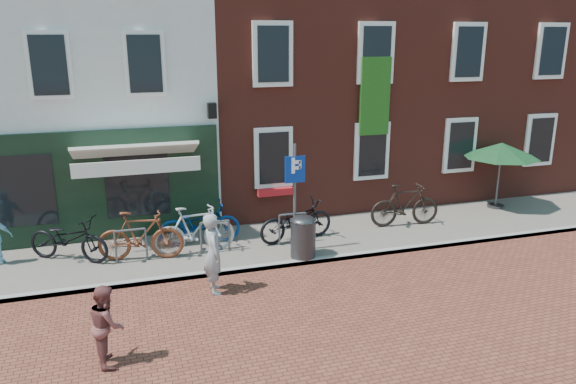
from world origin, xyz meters
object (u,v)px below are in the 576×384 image
object	(u,v)px
litter_bin	(303,234)
parasol	(502,147)
bicycle_0	(68,239)
bicycle_5	(405,205)
boy	(107,324)
woman	(214,253)
bicycle_1	(140,236)
bicycle_2	(200,223)
bicycle_4	(296,220)
bicycle_3	(194,230)
parking_sign	(295,184)

from	to	relation	value
litter_bin	parasol	xyz separation A→B (m)	(7.03, 1.98, 1.33)
parasol	bicycle_0	distance (m)	12.50
bicycle_5	boy	bearing A→B (deg)	124.44
woman	bicycle_1	world-z (taller)	woman
bicycle_0	bicycle_5	distance (m)	8.85
bicycle_1	bicycle_0	bearing A→B (deg)	85.05
bicycle_1	bicycle_2	bearing A→B (deg)	-56.49
woman	bicycle_4	bearing A→B (deg)	-49.40
bicycle_2	woman	bearing A→B (deg)	-179.96
parasol	bicycle_1	size ratio (longest dim) A/B	1.13
bicycle_4	litter_bin	bearing A→B (deg)	160.06
parasol	bicycle_0	size ratio (longest dim) A/B	1.10
boy	bicycle_1	distance (m)	4.16
bicycle_2	bicycle_5	xyz separation A→B (m)	(5.71, -0.31, 0.06)
litter_bin	parasol	bearing A→B (deg)	15.72
bicycle_0	bicycle_1	size ratio (longest dim) A/B	1.03
bicycle_3	bicycle_1	bearing A→B (deg)	87.51
bicycle_5	litter_bin	bearing A→B (deg)	115.98
bicycle_0	woman	bearing A→B (deg)	-98.47
woman	bicycle_3	distance (m)	2.05
bicycle_4	parasol	bearing A→B (deg)	-93.36
bicycle_2	bicycle_4	bearing A→B (deg)	-99.52
bicycle_3	bicycle_4	size ratio (longest dim) A/B	0.97
bicycle_1	bicycle_5	world-z (taller)	same
woman	bicycle_5	world-z (taller)	woman
bicycle_1	bicycle_4	xyz separation A→B (m)	(3.93, 0.14, -0.06)
bicycle_4	bicycle_5	xyz separation A→B (m)	(3.27, 0.18, 0.06)
woman	bicycle_3	world-z (taller)	woman
parking_sign	bicycle_2	size ratio (longest dim) A/B	1.31
boy	bicycle_4	size ratio (longest dim) A/B	0.67
bicycle_1	bicycle_4	bearing A→B (deg)	-77.45
woman	litter_bin	bearing A→B (deg)	-66.01
parasol	bicycle_2	size ratio (longest dim) A/B	1.10
woman	bicycle_1	bearing A→B (deg)	35.16
woman	bicycle_5	size ratio (longest dim) A/B	0.87
bicycle_1	bicycle_2	xyz separation A→B (m)	(1.50, 0.64, -0.06)
parasol	bicycle_2	distance (m)	9.39
parasol	parking_sign	bearing A→B (deg)	-167.43
parasol	woman	world-z (taller)	parasol
bicycle_0	bicycle_4	world-z (taller)	same
woman	bicycle_4	distance (m)	3.33
boy	bicycle_5	bearing A→B (deg)	-67.94
bicycle_4	bicycle_5	world-z (taller)	bicycle_5
boy	bicycle_4	world-z (taller)	boy
litter_bin	bicycle_1	distance (m)	3.87
litter_bin	bicycle_0	xyz separation A→B (m)	(-5.39, 1.43, -0.03)
parking_sign	woman	distance (m)	2.83
bicycle_3	parasol	bearing A→B (deg)	-87.62
parking_sign	parasol	bearing A→B (deg)	12.57
bicycle_2	bicycle_3	distance (m)	0.65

